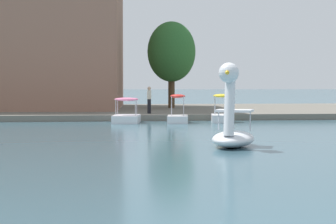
# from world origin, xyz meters

# --- Properties ---
(shore_bank_far) EXTENTS (118.12, 19.22, 0.37)m
(shore_bank_far) POSITION_xyz_m (0.00, 37.73, 0.18)
(shore_bank_far) COLOR #6B665B
(shore_bank_far) RESTS_ON ground_plane
(swan_boat) EXTENTS (2.26, 2.95, 2.84)m
(swan_boat) POSITION_xyz_m (2.80, 13.56, 0.71)
(swan_boat) COLOR white
(swan_boat) RESTS_ON ground_plane
(pedal_boat_yellow) EXTENTS (1.44, 2.33, 1.61)m
(pedal_boat_yellow) POSITION_xyz_m (5.19, 26.75, 0.47)
(pedal_boat_yellow) COLOR white
(pedal_boat_yellow) RESTS_ON ground_plane
(pedal_boat_red) EXTENTS (1.39, 2.09, 1.60)m
(pedal_boat_red) POSITION_xyz_m (2.64, 26.46, 0.42)
(pedal_boat_red) COLOR white
(pedal_boat_red) RESTS_ON ground_plane
(pedal_boat_pink) EXTENTS (1.74, 2.47, 1.42)m
(pedal_boat_pink) POSITION_xyz_m (-0.22, 26.73, 0.41)
(pedal_boat_pink) COLOR white
(pedal_boat_pink) RESTS_ON ground_plane
(tree_broadleaf_behind_dock) EXTENTS (4.48, 4.45, 6.62)m
(tree_broadleaf_behind_dock) POSITION_xyz_m (3.74, 38.50, 4.64)
(tree_broadleaf_behind_dock) COLOR #4C3823
(tree_broadleaf_behind_dock) RESTS_ON shore_bank_far
(person_on_path) EXTENTS (0.26, 0.25, 1.65)m
(person_on_path) POSITION_xyz_m (1.30, 29.68, 1.22)
(person_on_path) COLOR black
(person_on_path) RESTS_ON shore_bank_far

